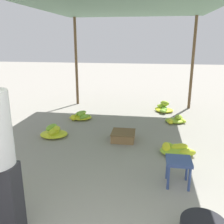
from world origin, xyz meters
TOP-DOWN VIEW (x-y plane):
  - canopy_post_back_left at (-1.68, 6.18)m, footprint 0.08×0.08m
  - canopy_post_back_right at (1.68, 6.18)m, footprint 0.08×0.08m
  - stool at (0.97, 2.02)m, footprint 0.34×0.34m
  - banana_pile_left_0 at (-1.39, 3.46)m, footprint 0.57×0.52m
  - banana_pile_left_1 at (-1.16, 4.65)m, footprint 0.55×0.50m
  - banana_pile_left_2 at (-1.36, 1.56)m, footprint 0.54×0.46m
  - banana_pile_right_0 at (0.93, 5.67)m, footprint 0.53×0.55m
  - banana_pile_right_1 at (1.04, 3.03)m, footprint 0.61×0.54m
  - banana_pile_right_2 at (1.18, 4.78)m, footprint 0.52×0.57m
  - crate_near at (0.06, 3.47)m, footprint 0.46×0.46m

SIDE VIEW (x-z plane):
  - banana_pile_right_2 at x=1.18m, z-range -0.04..0.16m
  - banana_pile_left_2 at x=-1.36m, z-range -0.02..0.14m
  - banana_pile_right_1 at x=1.04m, z-range -0.01..0.14m
  - banana_pile_left_1 at x=-1.16m, z-range -0.02..0.18m
  - banana_pile_right_0 at x=0.93m, z-range -0.06..0.24m
  - crate_near at x=0.06m, z-range 0.00..0.18m
  - banana_pile_left_0 at x=-1.39m, z-range -0.03..0.22m
  - stool at x=0.97m, z-range 0.12..0.50m
  - canopy_post_back_left at x=-1.68m, z-range 0.00..2.55m
  - canopy_post_back_right at x=1.68m, z-range 0.00..2.55m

